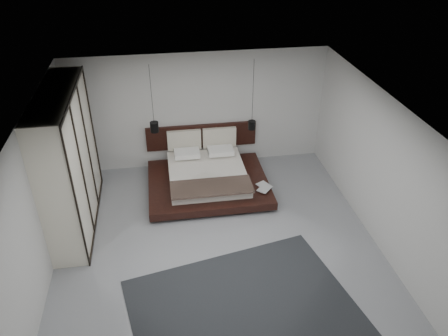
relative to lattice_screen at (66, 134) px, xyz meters
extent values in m
plane|color=gray|center=(2.95, -2.45, -1.30)|extent=(6.00, 6.00, 0.00)
plane|color=white|center=(2.95, -2.45, 1.50)|extent=(6.00, 6.00, 0.00)
plane|color=#B9B9B7|center=(2.95, 0.55, 0.10)|extent=(6.00, 0.00, 6.00)
plane|color=#B9B9B7|center=(2.95, -5.45, 0.10)|extent=(6.00, 0.00, 6.00)
plane|color=#B9B9B7|center=(-0.05, -2.45, 0.10)|extent=(0.00, 6.00, 6.00)
plane|color=#B9B9B7|center=(5.95, -2.45, 0.10)|extent=(0.00, 6.00, 6.00)
cube|color=black|center=(0.00, 0.00, 0.00)|extent=(0.05, 0.90, 2.60)
cube|color=black|center=(3.00, -0.70, -1.26)|extent=(2.09, 1.71, 0.08)
cube|color=black|center=(3.00, -0.70, -1.14)|extent=(2.65, 2.18, 0.17)
cube|color=silver|center=(3.00, -0.58, -0.95)|extent=(1.71, 1.90, 0.21)
cube|color=black|center=(3.00, -1.32, -0.82)|extent=(1.73, 0.66, 0.05)
cube|color=white|center=(2.60, 0.15, -0.79)|extent=(0.59, 0.38, 0.11)
cube|color=white|center=(3.39, 0.15, -0.79)|extent=(0.59, 0.38, 0.11)
cube|color=white|center=(2.60, 0.02, -0.73)|extent=(0.59, 0.38, 0.11)
cube|color=white|center=(3.39, 0.02, -0.73)|extent=(0.59, 0.38, 0.11)
cube|color=black|center=(3.00, 0.51, -0.55)|extent=(2.65, 0.08, 0.60)
cube|color=beige|center=(2.57, 0.42, -0.58)|extent=(0.81, 0.10, 0.50)
cube|color=beige|center=(3.42, 0.42, -0.58)|extent=(0.81, 0.10, 0.50)
imported|color=#99724C|center=(4.09, -1.17, -1.04)|extent=(0.35, 0.39, 0.03)
imported|color=#99724C|center=(4.07, -1.20, -1.01)|extent=(0.38, 0.39, 0.02)
cylinder|color=black|center=(1.91, -0.13, 0.85)|extent=(0.01, 0.01, 1.30)
cylinder|color=black|center=(1.91, -0.13, 0.09)|extent=(0.19, 0.19, 0.23)
cylinder|color=#FFE0B2|center=(1.91, -0.13, -0.01)|extent=(0.14, 0.14, 0.01)
cylinder|color=black|center=(4.09, -0.13, 0.79)|extent=(0.01, 0.01, 1.43)
cylinder|color=black|center=(4.09, -0.13, -0.03)|extent=(0.17, 0.17, 0.20)
cylinder|color=#FFE0B2|center=(4.09, -0.13, -0.11)|extent=(0.13, 0.13, 0.01)
cube|color=silver|center=(0.25, -1.38, 0.09)|extent=(0.64, 2.78, 2.78)
cube|color=black|center=(0.58, -1.38, 1.45)|extent=(0.03, 2.78, 0.06)
cube|color=black|center=(0.58, -1.38, -1.27)|extent=(0.03, 2.78, 0.06)
cube|color=black|center=(0.58, -2.77, 0.09)|extent=(0.03, 0.05, 2.78)
cube|color=black|center=(0.58, -1.84, 0.09)|extent=(0.03, 0.05, 2.78)
cube|color=black|center=(0.58, -0.91, 0.09)|extent=(0.03, 0.05, 2.78)
cube|color=black|center=(0.58, 0.02, 0.09)|extent=(0.03, 0.05, 2.78)
cube|color=black|center=(3.13, -4.15, -1.29)|extent=(3.95, 3.17, 0.02)
camera|label=1|loc=(2.07, -8.86, 4.31)|focal=35.00mm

